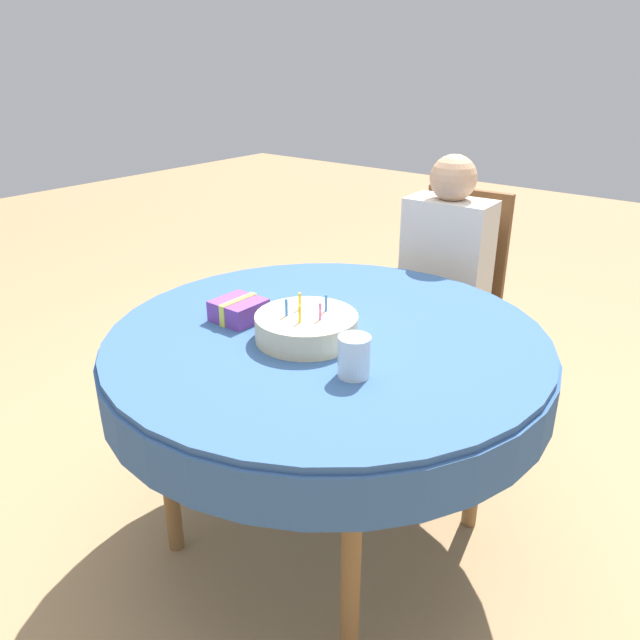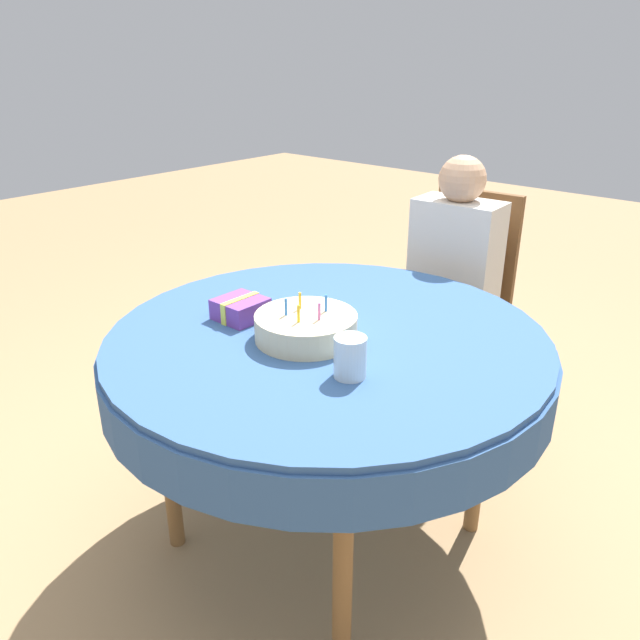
% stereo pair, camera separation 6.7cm
% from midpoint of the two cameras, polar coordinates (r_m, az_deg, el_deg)
% --- Properties ---
extents(ground_plane, '(12.00, 12.00, 0.00)m').
position_cam_midpoint_polar(ground_plane, '(2.24, 1.48, -19.01)').
color(ground_plane, '#A37F56').
extents(dining_table, '(1.30, 1.30, 0.76)m').
position_cam_midpoint_polar(dining_table, '(1.86, 1.70, -3.60)').
color(dining_table, '#335689').
rests_on(dining_table, ground_plane).
extents(chair, '(0.42, 0.42, 0.99)m').
position_cam_midpoint_polar(chair, '(2.68, 13.28, 1.18)').
color(chair, brown).
rests_on(chair, ground_plane).
extents(person, '(0.34, 0.29, 1.16)m').
position_cam_midpoint_polar(person, '(2.54, 12.64, 3.85)').
color(person, tan).
rests_on(person, ground_plane).
extents(birthday_cake, '(0.29, 0.29, 0.12)m').
position_cam_midpoint_polar(birthday_cake, '(1.76, -0.20, -0.63)').
color(birthday_cake, beige).
rests_on(birthday_cake, dining_table).
extents(drinking_glass, '(0.08, 0.08, 0.11)m').
position_cam_midpoint_polar(drinking_glass, '(1.56, 4.01, -3.41)').
color(drinking_glass, silver).
rests_on(drinking_glass, dining_table).
extents(gift_box, '(0.14, 0.14, 0.07)m').
position_cam_midpoint_polar(gift_box, '(1.91, -6.28, 1.03)').
color(gift_box, '#753D99').
rests_on(gift_box, dining_table).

